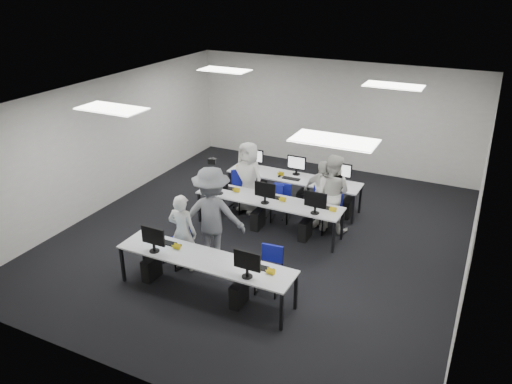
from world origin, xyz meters
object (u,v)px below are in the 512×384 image
at_px(chair_4, 318,217).
at_px(desk_front, 205,261).
at_px(chair_3, 281,209).
at_px(chair_6, 277,205).
at_px(student_3, 322,194).
at_px(chair_5, 243,192).
at_px(student_1, 331,193).
at_px(chair_1, 269,278).
at_px(student_2, 249,177).
at_px(photographer, 212,215).
at_px(chair_2, 236,199).
at_px(chair_7, 332,215).
at_px(desk_mid, 269,202).
at_px(chair_0, 178,250).
at_px(student_0, 183,233).

bearing_deg(chair_4, desk_front, -101.51).
bearing_deg(chair_3, desk_front, -102.09).
distance_m(chair_6, student_3, 1.19).
bearing_deg(chair_5, student_1, -28.94).
bearing_deg(desk_front, chair_4, 73.14).
bearing_deg(chair_1, chair_4, 84.11).
relative_size(chair_3, student_2, 0.49).
xyz_separation_m(chair_4, photographer, (-1.41, -2.08, 0.67)).
bearing_deg(chair_2, chair_1, -52.85).
height_order(chair_4, photographer, photographer).
xyz_separation_m(chair_3, student_1, (1.13, 0.07, 0.60)).
distance_m(chair_7, student_1, 0.59).
relative_size(desk_mid, student_2, 1.92).
xyz_separation_m(chair_6, photographer, (-0.34, -2.28, 0.69)).
bearing_deg(chair_4, chair_7, 49.57).
height_order(chair_7, student_2, student_2).
bearing_deg(chair_4, chair_1, -84.95).
bearing_deg(student_1, photographer, 57.55).
bearing_deg(chair_0, student_0, -7.55).
distance_m(chair_1, student_1, 2.74).
relative_size(chair_3, chair_5, 0.85).
bearing_deg(chair_5, student_2, -64.09).
bearing_deg(student_0, photographer, -128.72).
distance_m(chair_2, photographer, 2.34).
distance_m(chair_5, chair_7, 2.28).
distance_m(chair_1, chair_2, 3.31).
bearing_deg(desk_mid, student_1, 29.11).
bearing_deg(photographer, chair_6, -117.91).
distance_m(chair_1, photographer, 1.63).
bearing_deg(chair_2, chair_6, 6.63).
xyz_separation_m(chair_3, chair_6, (-0.16, 0.14, 0.01)).
distance_m(desk_mid, student_2, 1.10).
bearing_deg(chair_1, desk_mid, 109.32).
distance_m(chair_4, student_3, 0.49).
bearing_deg(student_0, chair_4, -128.40).
distance_m(student_0, photographer, 0.64).
relative_size(student_1, student_3, 1.11).
relative_size(chair_2, chair_4, 0.96).
relative_size(chair_4, student_3, 0.61).
height_order(chair_2, student_3, student_3).
bearing_deg(chair_1, photographer, 156.12).
relative_size(chair_1, chair_5, 0.86).
height_order(chair_1, student_3, student_3).
xyz_separation_m(desk_mid, chair_6, (-0.12, 0.72, -0.41)).
relative_size(chair_1, student_1, 0.48).
bearing_deg(chair_0, chair_3, 86.52).
bearing_deg(student_0, chair_2, -87.77).
bearing_deg(student_2, chair_0, -77.71).
bearing_deg(chair_4, student_2, 179.60).
distance_m(chair_3, student_3, 1.05).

